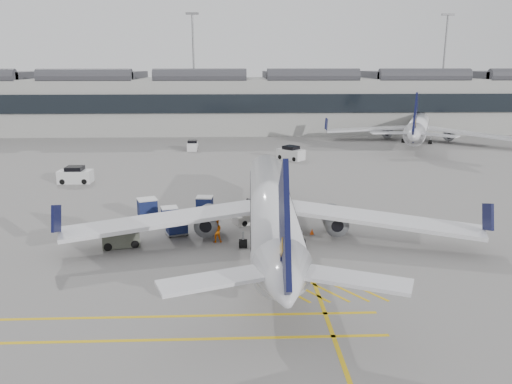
{
  "coord_description": "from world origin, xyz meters",
  "views": [
    {
      "loc": [
        4.98,
        -35.99,
        14.02
      ],
      "look_at": [
        6.49,
        2.81,
        4.0
      ],
      "focal_mm": 35.0,
      "sensor_mm": 36.0,
      "label": 1
    }
  ],
  "objects_px": {
    "airliner_main": "(271,208)",
    "ramp_agent_a": "(210,223)",
    "pushback_tug": "(121,237)",
    "baggage_cart_a": "(170,215)",
    "belt_loader": "(256,215)",
    "ramp_agent_b": "(216,231)"
  },
  "relations": [
    {
      "from": "airliner_main",
      "to": "ramp_agent_a",
      "type": "relative_size",
      "value": 23.25
    },
    {
      "from": "airliner_main",
      "to": "pushback_tug",
      "type": "height_order",
      "value": "airliner_main"
    },
    {
      "from": "baggage_cart_a",
      "to": "pushback_tug",
      "type": "relative_size",
      "value": 0.56
    },
    {
      "from": "airliner_main",
      "to": "baggage_cart_a",
      "type": "distance_m",
      "value": 10.16
    },
    {
      "from": "airliner_main",
      "to": "ramp_agent_a",
      "type": "height_order",
      "value": "airliner_main"
    },
    {
      "from": "baggage_cart_a",
      "to": "pushback_tug",
      "type": "xyz_separation_m",
      "value": [
        -3.16,
        -5.39,
        -0.15
      ]
    },
    {
      "from": "airliner_main",
      "to": "baggage_cart_a",
      "type": "height_order",
      "value": "airliner_main"
    },
    {
      "from": "ramp_agent_a",
      "to": "pushback_tug",
      "type": "relative_size",
      "value": 0.49
    },
    {
      "from": "belt_loader",
      "to": "ramp_agent_a",
      "type": "distance_m",
      "value": 4.85
    },
    {
      "from": "airliner_main",
      "to": "pushback_tug",
      "type": "relative_size",
      "value": 11.32
    },
    {
      "from": "ramp_agent_b",
      "to": "baggage_cart_a",
      "type": "bearing_deg",
      "value": -51.5
    },
    {
      "from": "ramp_agent_a",
      "to": "ramp_agent_b",
      "type": "relative_size",
      "value": 0.82
    },
    {
      "from": "belt_loader",
      "to": "pushback_tug",
      "type": "relative_size",
      "value": 1.69
    },
    {
      "from": "belt_loader",
      "to": "airliner_main",
      "type": "bearing_deg",
      "value": -100.85
    },
    {
      "from": "airliner_main",
      "to": "belt_loader",
      "type": "xyz_separation_m",
      "value": [
        -1.07,
        5.14,
        -2.19
      ]
    },
    {
      "from": "ramp_agent_b",
      "to": "belt_loader",
      "type": "bearing_deg",
      "value": -126.51
    },
    {
      "from": "airliner_main",
      "to": "baggage_cart_a",
      "type": "xyz_separation_m",
      "value": [
        -8.82,
        4.65,
        -1.95
      ]
    },
    {
      "from": "baggage_cart_a",
      "to": "airliner_main",
      "type": "bearing_deg",
      "value": -42.69
    },
    {
      "from": "ramp_agent_a",
      "to": "baggage_cart_a",
      "type": "bearing_deg",
      "value": 99.31
    },
    {
      "from": "airliner_main",
      "to": "pushback_tug",
      "type": "xyz_separation_m",
      "value": [
        -11.98,
        -0.74,
        -2.11
      ]
    },
    {
      "from": "ramp_agent_a",
      "to": "pushback_tug",
      "type": "height_order",
      "value": "pushback_tug"
    },
    {
      "from": "baggage_cart_a",
      "to": "pushback_tug",
      "type": "bearing_deg",
      "value": -135.27
    }
  ]
}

